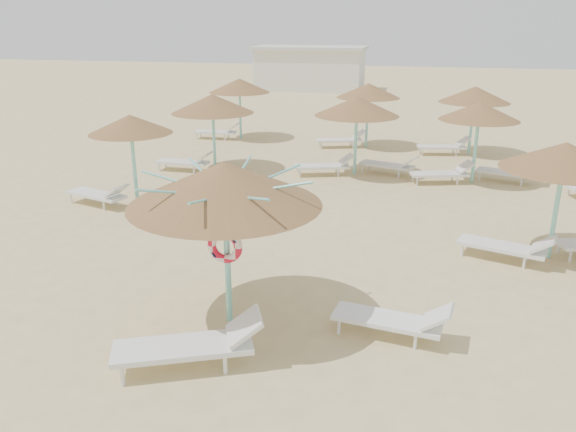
# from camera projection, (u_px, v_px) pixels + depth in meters

# --- Properties ---
(ground) EXTENTS (120.00, 120.00, 0.00)m
(ground) POSITION_uv_depth(u_px,v_px,m) (257.00, 320.00, 10.25)
(ground) COLOR #D8BE83
(ground) RESTS_ON ground
(main_palapa) EXTENTS (3.31, 3.31, 2.97)m
(main_palapa) POSITION_uv_depth(u_px,v_px,m) (225.00, 184.00, 9.39)
(main_palapa) COLOR #7EDAD3
(main_palapa) RESTS_ON ground
(lounger_main_a) EXTENTS (2.40, 1.58, 0.84)m
(lounger_main_a) POSITION_uv_depth(u_px,v_px,m) (193.00, 344.00, 8.75)
(lounger_main_a) COLOR white
(lounger_main_a) RESTS_ON ground
(lounger_main_b) EXTENTS (2.06, 0.87, 0.72)m
(lounger_main_b) POSITION_uv_depth(u_px,v_px,m) (395.00, 319.00, 9.58)
(lounger_main_b) COLOR white
(lounger_main_b) RESTS_ON ground
(palapa_field) EXTENTS (19.82, 14.15, 2.72)m
(palapa_field) POSITION_uv_depth(u_px,v_px,m) (406.00, 112.00, 18.37)
(palapa_field) COLOR #7EDAD3
(palapa_field) RESTS_ON ground
(service_hut) EXTENTS (8.40, 4.40, 3.25)m
(service_hut) POSITION_uv_depth(u_px,v_px,m) (310.00, 68.00, 43.13)
(service_hut) COLOR silver
(service_hut) RESTS_ON ground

